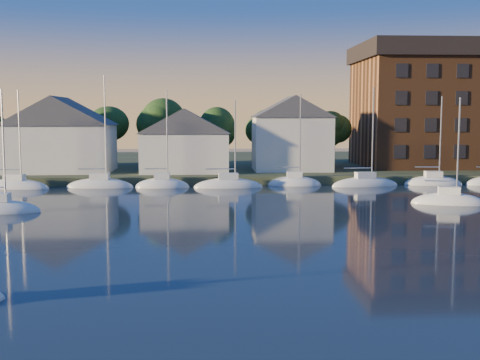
{
  "coord_description": "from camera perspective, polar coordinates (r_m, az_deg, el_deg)",
  "views": [
    {
      "loc": [
        -2.84,
        -20.42,
        8.2
      ],
      "look_at": [
        -0.7,
        22.0,
        3.65
      ],
      "focal_mm": 45.0,
      "sensor_mm": 36.0,
      "label": 1
    }
  ],
  "objects": [
    {
      "name": "drifting_sailboat_right",
      "position": [
        59.29,
        19.17,
        -2.08
      ],
      "size": [
        7.18,
        3.99,
        10.96
      ],
      "rotation": [
        0.0,
        0.0,
        -0.26
      ],
      "color": "silver",
      "rests_on": "ground"
    },
    {
      "name": "clubhouse_centre",
      "position": [
        77.55,
        -5.23,
        3.82
      ],
      "size": [
        11.55,
        8.4,
        8.08
      ],
      "color": "silver",
      "rests_on": "shoreline_land"
    },
    {
      "name": "shoreline_land",
      "position": [
        95.82,
        -1.18,
        1.2
      ],
      "size": [
        160.0,
        50.0,
        2.0
      ],
      "primitive_type": "cube",
      "color": "#2F3921",
      "rests_on": "ground"
    },
    {
      "name": "clubhouse_west",
      "position": [
        80.76,
        -16.66,
        4.25
      ],
      "size": [
        13.65,
        9.45,
        9.64
      ],
      "color": "silver",
      "rests_on": "shoreline_land"
    },
    {
      "name": "moored_fleet",
      "position": [
        70.23,
        2.72,
        -0.52
      ],
      "size": [
        95.5,
        2.4,
        12.05
      ],
      "color": "silver",
      "rests_on": "ground"
    },
    {
      "name": "wooden_dock",
      "position": [
        72.94,
        -0.64,
        -0.34
      ],
      "size": [
        120.0,
        3.0,
        1.0
      ],
      "primitive_type": "cube",
      "color": "brown",
      "rests_on": "ground"
    },
    {
      "name": "tree_line",
      "position": [
        83.57,
        0.43,
        5.41
      ],
      "size": [
        93.4,
        5.4,
        8.9
      ],
      "color": "#342517",
      "rests_on": "shoreline_land"
    },
    {
      "name": "clubhouse_east",
      "position": [
        80.19,
        4.9,
        4.52
      ],
      "size": [
        10.5,
        8.4,
        9.8
      ],
      "color": "silver",
      "rests_on": "shoreline_land"
    },
    {
      "name": "condo_block",
      "position": [
        92.99,
        20.6,
        6.71
      ],
      "size": [
        31.0,
        17.0,
        17.4
      ],
      "color": "brown",
      "rests_on": "shoreline_land"
    },
    {
      "name": "ground",
      "position": [
        22.19,
        4.84,
        -15.59
      ],
      "size": [
        260.0,
        260.0,
        0.0
      ],
      "primitive_type": "plane",
      "color": "black",
      "rests_on": "ground"
    }
  ]
}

